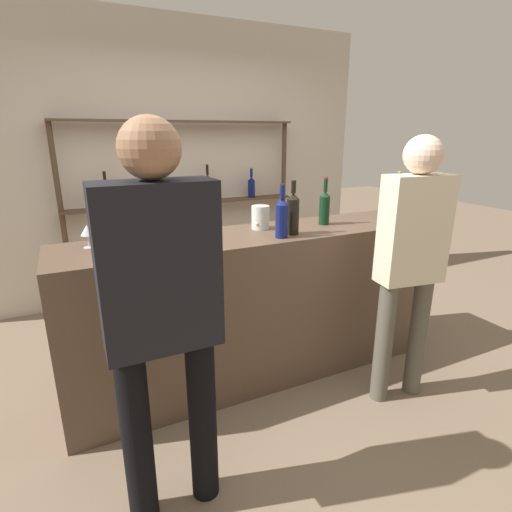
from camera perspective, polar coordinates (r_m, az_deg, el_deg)
The scene contains 13 objects.
ground_plane at distance 3.11m, azimuth 0.00°, elevation -16.16°, with size 16.00×16.00×0.00m, color #7A6651.
bar_counter at distance 2.85m, azimuth 0.00°, elevation -7.18°, with size 2.58×0.58×1.07m, color brown.
back_wall at distance 4.38m, azimuth -11.02°, elevation 12.90°, with size 4.18×0.12×2.80m, color beige.
back_shelf at distance 4.23m, azimuth -10.22°, elevation 10.34°, with size 2.39×0.18×1.82m.
counter_bottle_0 at distance 2.95m, azimuth 9.76°, elevation 6.95°, with size 0.08×0.08×0.34m.
counter_bottle_1 at distance 2.63m, azimuth 5.28°, elevation 6.16°, with size 0.08×0.08×0.35m.
counter_bottle_2 at distance 3.19m, azimuth 19.48°, elevation 7.22°, with size 0.08×0.08×0.37m.
counter_bottle_3 at distance 2.54m, azimuth 3.71°, elevation 5.58°, with size 0.08×0.08×0.34m.
wine_glass at distance 2.51m, azimuth -22.97°, elevation 3.31°, with size 0.08×0.08×0.14m.
ice_bucket at distance 2.55m, azimuth -18.14°, elevation 4.54°, with size 0.18×0.18×0.24m.
cork_jar at distance 2.78m, azimuth 0.64°, elevation 5.53°, with size 0.12×0.12×0.16m.
customer_right at distance 2.61m, azimuth 21.33°, elevation 0.60°, with size 0.43×0.24×1.70m.
customer_left at distance 1.68m, azimuth -13.36°, elevation -6.72°, with size 0.47×0.23×1.77m.
Camera 1 is at (-1.12, -2.34, 1.71)m, focal length 28.00 mm.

